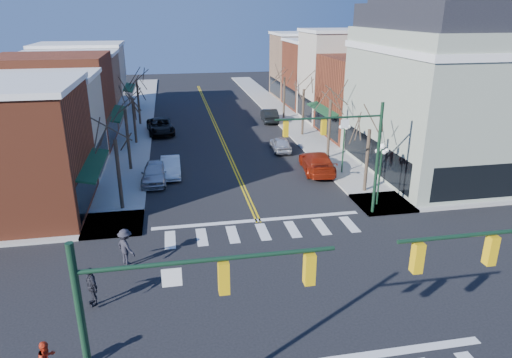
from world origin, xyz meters
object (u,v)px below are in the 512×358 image
pedestrian_dark_a (92,286)px  car_left_mid (171,167)px  pedestrian_dark_b (126,247)px  car_left_far (160,126)px  car_right_far (269,115)px  victorian_corner (452,88)px  lamppost_corner (381,164)px  car_left_near (155,173)px  car_right_mid (281,144)px  car_right_near (317,162)px  lamppost_midblock (344,138)px

pedestrian_dark_a → car_left_mid: bearing=139.6°
pedestrian_dark_b → car_left_far: bearing=-41.7°
car_right_far → pedestrian_dark_b: bearing=69.2°
victorian_corner → lamppost_corner: size_ratio=3.29×
victorian_corner → pedestrian_dark_a: (-25.25, -14.02, -5.60)m
victorian_corner → pedestrian_dark_b: 26.93m
car_left_near → car_right_far: (12.80, 18.04, -0.00)m
car_left_near → car_right_far: size_ratio=0.97×
car_right_mid → pedestrian_dark_b: 22.21m
car_left_mid → lamppost_corner: bearing=-33.2°
victorian_corner → pedestrian_dark_a: size_ratio=7.83×
car_left_mid → car_right_near: size_ratio=0.76×
lamppost_corner → car_left_mid: 16.13m
pedestrian_dark_a → victorian_corner: bearing=90.7°
car_left_mid → car_left_far: bearing=93.7°
car_left_near → car_left_mid: bearing=52.3°
car_left_far → pedestrian_dark_a: 30.29m
lamppost_corner → lamppost_midblock: 6.50m
lamppost_midblock → pedestrian_dark_a: (-16.95, -14.52, -1.90)m
car_right_near → pedestrian_dark_a: 21.59m
car_left_mid → pedestrian_dark_b: pedestrian_dark_b is taller
car_right_far → pedestrian_dark_a: size_ratio=2.56×
car_right_mid → pedestrian_dark_a: size_ratio=2.16×
victorian_corner → car_right_far: size_ratio=3.06×
car_left_near → car_right_mid: (11.30, 6.31, -0.10)m
car_right_near → lamppost_midblock: bearing=161.0°
lamppost_corner → car_right_mid: lamppost_corner is taller
car_left_far → car_left_mid: bearing=-92.3°
victorian_corner → car_left_far: (-22.59, 16.15, -5.88)m
lamppost_corner → lamppost_midblock: size_ratio=1.00×
car_left_mid → car_left_far: size_ratio=0.77×
car_right_far → pedestrian_dark_b: size_ratio=2.44×
car_right_near → car_right_far: 17.99m
lamppost_corner → pedestrian_dark_b: bearing=-163.2°
car_left_far → car_left_near: bearing=-97.4°
lamppost_corner → car_left_near: 16.48m
lamppost_corner → car_left_far: (-14.29, 22.15, -2.19)m
pedestrian_dark_b → lamppost_midblock: bearing=-93.1°
car_left_near → car_left_mid: 1.85m
lamppost_midblock → pedestrian_dark_b: bearing=-144.4°
lamppost_corner → lamppost_midblock: same height
car_right_far → car_right_near: bearing=94.0°
car_left_far → victorian_corner: bearing=-41.7°
car_left_mid → car_right_mid: car_left_mid is taller
car_left_near → car_right_mid: car_left_near is taller
car_right_near → pedestrian_dark_b: 18.49m
victorian_corner → pedestrian_dark_b: victorian_corner is taller
victorian_corner → car_left_mid: 22.65m
car_left_mid → pedestrian_dark_a: (-3.56, -16.73, 0.36)m
pedestrian_dark_a → car_right_mid: bearing=119.4°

